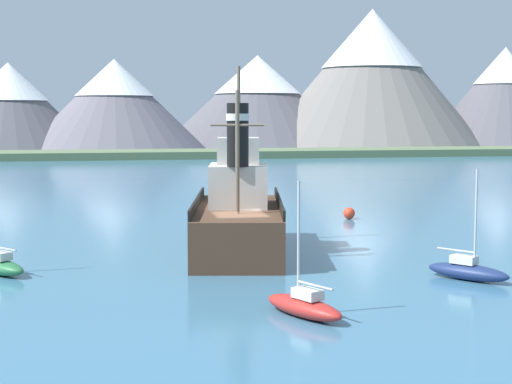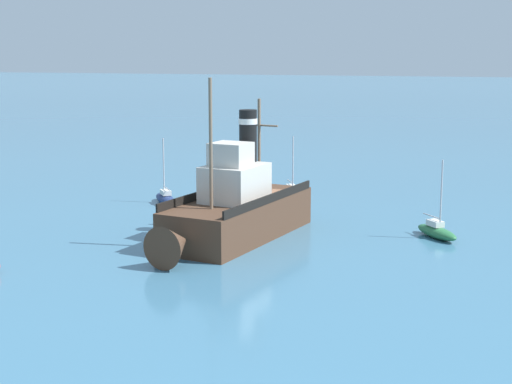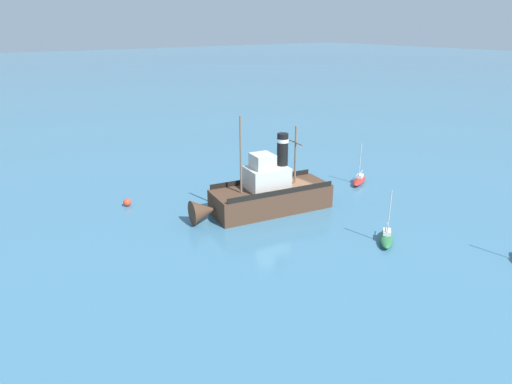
# 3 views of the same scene
# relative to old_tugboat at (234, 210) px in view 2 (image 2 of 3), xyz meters

# --- Properties ---
(ground_plane) EXTENTS (600.00, 600.00, 0.00)m
(ground_plane) POSITION_rel_old_tugboat_xyz_m (-0.50, -3.51, -1.83)
(ground_plane) COLOR teal
(old_tugboat) EXTENTS (6.41, 14.77, 9.90)m
(old_tugboat) POSITION_rel_old_tugboat_xyz_m (0.00, 0.00, 0.00)
(old_tugboat) COLOR #4C3323
(old_tugboat) RESTS_ON ground
(sailboat_navy) EXTENTS (3.20, 3.67, 4.90)m
(sailboat_navy) POSITION_rel_old_tugboat_xyz_m (8.69, -9.22, -1.40)
(sailboat_navy) COLOR navy
(sailboat_navy) RESTS_ON ground
(sailboat_green) EXTENTS (3.25, 3.64, 4.90)m
(sailboat_green) POSITION_rel_old_tugboat_xyz_m (-11.76, -4.18, -1.40)
(sailboat_green) COLOR #286B3D
(sailboat_green) RESTS_ON ground
(sailboat_red) EXTENTS (2.74, 3.88, 4.90)m
(sailboat_red) POSITION_rel_old_tugboat_xyz_m (0.10, -13.99, -1.40)
(sailboat_red) COLOR #B22823
(sailboat_red) RESTS_ON ground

